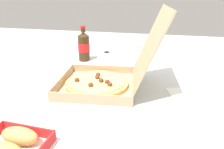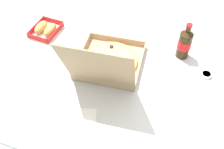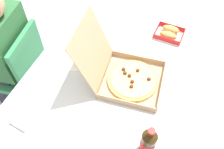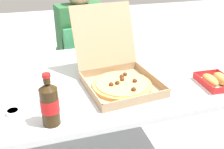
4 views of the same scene
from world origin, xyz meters
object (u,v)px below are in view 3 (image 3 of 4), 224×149
(chair, at_px, (20,69))
(napkin_pile, at_px, (24,119))
(pizza_box_open, at_px, (126,75))
(cola_bottle, at_px, (148,142))
(diner_person, at_px, (3,48))
(bread_side_box, at_px, (169,33))
(paper_menu, at_px, (72,58))

(chair, bearing_deg, napkin_pile, -135.61)
(pizza_box_open, height_order, cola_bottle, pizza_box_open)
(chair, relative_size, napkin_pile, 7.55)
(pizza_box_open, relative_size, cola_bottle, 2.27)
(pizza_box_open, bearing_deg, diner_person, 92.46)
(pizza_box_open, distance_m, bread_side_box, 0.50)
(chair, relative_size, cola_bottle, 3.71)
(paper_menu, bearing_deg, bread_side_box, -68.90)
(cola_bottle, height_order, paper_menu, cola_bottle)
(chair, height_order, cola_bottle, cola_bottle)
(bread_side_box, xyz_separation_m, paper_menu, (-0.44, 0.53, -0.02))
(diner_person, relative_size, napkin_pile, 10.46)
(chair, distance_m, diner_person, 0.21)
(bread_side_box, distance_m, cola_bottle, 0.84)
(diner_person, relative_size, paper_menu, 5.48)
(chair, height_order, bread_side_box, chair)
(paper_menu, bearing_deg, diner_person, 79.80)
(pizza_box_open, bearing_deg, cola_bottle, -146.74)
(chair, height_order, paper_menu, chair)
(bread_side_box, bearing_deg, pizza_box_open, 162.17)
(diner_person, distance_m, bread_side_box, 1.15)
(pizza_box_open, height_order, napkin_pile, pizza_box_open)
(chair, xyz_separation_m, diner_person, (-0.01, 0.06, 0.21))
(pizza_box_open, height_order, bread_side_box, pizza_box_open)
(diner_person, distance_m, paper_menu, 0.51)
(chair, distance_m, cola_bottle, 1.16)
(diner_person, distance_m, pizza_box_open, 0.88)
(diner_person, bearing_deg, bread_side_box, -63.57)
(chair, height_order, napkin_pile, chair)
(diner_person, xyz_separation_m, napkin_pile, (-0.41, -0.47, 0.04))
(diner_person, relative_size, bread_side_box, 5.84)
(bread_side_box, distance_m, napkin_pile, 1.08)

